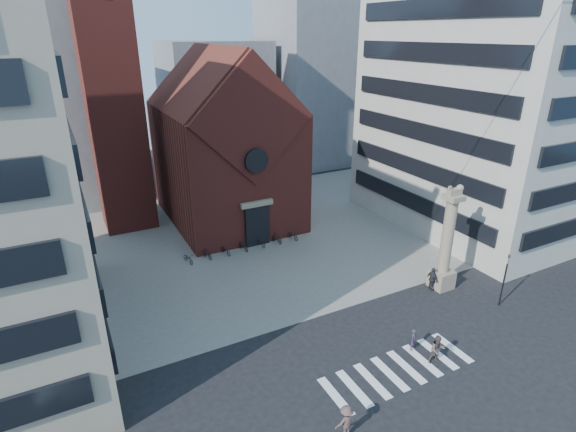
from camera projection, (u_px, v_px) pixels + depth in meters
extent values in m
plane|color=black|center=(361.00, 345.00, 29.63)|extent=(120.00, 120.00, 0.00)
cube|color=gray|center=(249.00, 237.00, 45.20)|extent=(46.00, 30.00, 0.05)
cube|color=maroon|center=(225.00, 165.00, 47.85)|extent=(12.00, 16.00, 12.00)
cube|color=maroon|center=(221.00, 107.00, 45.89)|extent=(12.00, 15.40, 12.00)
cube|color=maroon|center=(253.00, 120.00, 39.04)|extent=(11.76, 0.50, 11.76)
cylinder|color=black|center=(257.00, 161.00, 40.00)|extent=(2.20, 0.30, 2.20)
cube|color=black|center=(257.00, 226.00, 42.69)|extent=(2.40, 0.30, 4.00)
cube|color=gray|center=(257.00, 204.00, 41.77)|extent=(3.20, 0.40, 0.50)
cube|color=maroon|center=(110.00, 79.00, 42.61)|extent=(5.00, 5.00, 30.00)
cube|color=#BCB6AA|center=(500.00, 67.00, 43.62)|extent=(18.00, 22.00, 32.00)
cube|color=gray|center=(5.00, 111.00, 49.70)|extent=(16.00, 14.00, 22.00)
cube|color=gray|center=(216.00, 106.00, 65.67)|extent=(14.00, 12.00, 18.00)
cube|color=gray|center=(320.00, 82.00, 68.89)|extent=(16.00, 14.00, 24.00)
cube|color=gray|center=(441.00, 279.00, 36.07)|extent=(1.60, 1.60, 1.50)
cylinder|color=gray|center=(448.00, 236.00, 34.65)|extent=(0.90, 0.90, 6.00)
cube|color=gray|center=(453.00, 198.00, 33.43)|extent=(1.30, 1.30, 0.40)
cube|color=gray|center=(454.00, 192.00, 33.27)|extent=(1.20, 0.50, 0.55)
sphere|color=gray|center=(460.00, 188.00, 33.41)|extent=(0.56, 0.56, 0.56)
cube|color=gray|center=(450.00, 188.00, 32.91)|extent=(0.25, 0.15, 0.35)
cylinder|color=black|center=(503.00, 285.00, 33.27)|extent=(0.12, 0.12, 3.50)
imported|color=black|center=(508.00, 259.00, 32.45)|extent=(0.13, 0.16, 0.80)
imported|color=#342C3D|center=(414.00, 340.00, 28.91)|extent=(0.64, 0.52, 1.53)
imported|color=#524542|center=(437.00, 350.00, 27.68)|extent=(1.13, 1.00, 1.96)
imported|color=#2A2932|center=(432.00, 279.00, 35.56)|extent=(0.59, 1.20, 1.97)
imported|color=brown|center=(346.00, 421.00, 22.65)|extent=(1.26, 0.79, 1.87)
imported|color=black|center=(188.00, 258.00, 39.93)|extent=(0.93, 1.69, 0.84)
imported|color=black|center=(207.00, 254.00, 40.66)|extent=(0.80, 1.61, 0.93)
imported|color=black|center=(225.00, 250.00, 41.42)|extent=(0.93, 1.69, 0.84)
imported|color=black|center=(243.00, 246.00, 42.15)|extent=(0.80, 1.61, 0.93)
imported|color=black|center=(260.00, 242.00, 42.92)|extent=(0.93, 1.69, 0.84)
imported|color=black|center=(277.00, 238.00, 43.65)|extent=(0.80, 1.61, 0.93)
imported|color=black|center=(292.00, 235.00, 44.42)|extent=(0.93, 1.69, 0.84)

